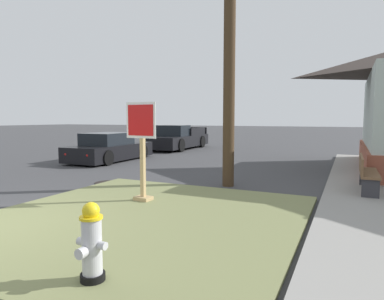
{
  "coord_description": "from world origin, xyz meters",
  "views": [
    {
      "loc": [
        5.45,
        -3.44,
        1.87
      ],
      "look_at": [
        1.71,
        4.52,
        1.04
      ],
      "focal_mm": 31.34,
      "sensor_mm": 36.0,
      "label": 1
    }
  ],
  "objects_px": {
    "stop_sign": "(142,152)",
    "pickup_truck_black": "(178,139)",
    "manhole_cover": "(107,183)",
    "fire_hydrant": "(92,244)",
    "street_bench": "(366,171)",
    "parked_sedan_black": "(110,149)"
  },
  "relations": [
    {
      "from": "parked_sedan_black",
      "to": "manhole_cover",
      "type": "bearing_deg",
      "value": -51.97
    },
    {
      "from": "stop_sign",
      "to": "pickup_truck_black",
      "type": "height_order",
      "value": "stop_sign"
    },
    {
      "from": "stop_sign",
      "to": "manhole_cover",
      "type": "xyz_separation_m",
      "value": [
        -2.29,
        1.58,
        -1.13
      ]
    },
    {
      "from": "parked_sedan_black",
      "to": "street_bench",
      "type": "distance_m",
      "value": 10.39
    },
    {
      "from": "street_bench",
      "to": "pickup_truck_black",
      "type": "bearing_deg",
      "value": 137.25
    },
    {
      "from": "stop_sign",
      "to": "manhole_cover",
      "type": "bearing_deg",
      "value": 145.33
    },
    {
      "from": "fire_hydrant",
      "to": "parked_sedan_black",
      "type": "relative_size",
      "value": 0.2
    },
    {
      "from": "fire_hydrant",
      "to": "pickup_truck_black",
      "type": "xyz_separation_m",
      "value": [
        -7.0,
        15.48,
        0.12
      ]
    },
    {
      "from": "manhole_cover",
      "to": "pickup_truck_black",
      "type": "relative_size",
      "value": 0.13
    },
    {
      "from": "fire_hydrant",
      "to": "stop_sign",
      "type": "height_order",
      "value": "stop_sign"
    },
    {
      "from": "parked_sedan_black",
      "to": "street_bench",
      "type": "relative_size",
      "value": 2.58
    },
    {
      "from": "stop_sign",
      "to": "pickup_truck_black",
      "type": "distance_m",
      "value": 13.33
    },
    {
      "from": "fire_hydrant",
      "to": "pickup_truck_black",
      "type": "height_order",
      "value": "pickup_truck_black"
    },
    {
      "from": "fire_hydrant",
      "to": "stop_sign",
      "type": "bearing_deg",
      "value": 114.88
    },
    {
      "from": "manhole_cover",
      "to": "street_bench",
      "type": "distance_m",
      "value": 6.92
    },
    {
      "from": "fire_hydrant",
      "to": "pickup_truck_black",
      "type": "relative_size",
      "value": 0.16
    },
    {
      "from": "stop_sign",
      "to": "parked_sedan_black",
      "type": "relative_size",
      "value": 0.49
    },
    {
      "from": "fire_hydrant",
      "to": "street_bench",
      "type": "height_order",
      "value": "street_bench"
    },
    {
      "from": "fire_hydrant",
      "to": "street_bench",
      "type": "relative_size",
      "value": 0.52
    },
    {
      "from": "fire_hydrant",
      "to": "manhole_cover",
      "type": "bearing_deg",
      "value": 127.96
    },
    {
      "from": "manhole_cover",
      "to": "fire_hydrant",
      "type": "bearing_deg",
      "value": -52.04
    },
    {
      "from": "fire_hydrant",
      "to": "street_bench",
      "type": "bearing_deg",
      "value": 65.13
    }
  ]
}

